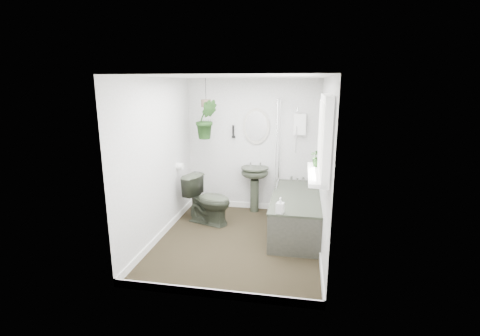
# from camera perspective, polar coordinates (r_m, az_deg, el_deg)

# --- Properties ---
(floor) EXTENTS (2.30, 2.80, 0.02)m
(floor) POSITION_cam_1_polar(r_m,az_deg,el_deg) (5.13, -0.30, -11.97)
(floor) COLOR black
(floor) RESTS_ON ground
(ceiling) EXTENTS (2.30, 2.80, 0.02)m
(ceiling) POSITION_cam_1_polar(r_m,az_deg,el_deg) (4.63, -0.34, 14.89)
(ceiling) COLOR white
(ceiling) RESTS_ON ground
(wall_back) EXTENTS (2.30, 0.02, 2.30)m
(wall_back) POSITION_cam_1_polar(r_m,az_deg,el_deg) (6.11, 2.11, 3.67)
(wall_back) COLOR silver
(wall_back) RESTS_ON ground
(wall_front) EXTENTS (2.30, 0.02, 2.30)m
(wall_front) POSITION_cam_1_polar(r_m,az_deg,el_deg) (3.42, -4.67, -4.48)
(wall_front) COLOR silver
(wall_front) RESTS_ON ground
(wall_left) EXTENTS (0.02, 2.80, 2.30)m
(wall_left) POSITION_cam_1_polar(r_m,az_deg,el_deg) (5.09, -13.28, 1.25)
(wall_left) COLOR silver
(wall_left) RESTS_ON ground
(wall_right) EXTENTS (0.02, 2.80, 2.30)m
(wall_right) POSITION_cam_1_polar(r_m,az_deg,el_deg) (4.68, 13.78, 0.16)
(wall_right) COLOR silver
(wall_right) RESTS_ON ground
(skirting) EXTENTS (2.30, 2.80, 0.10)m
(skirting) POSITION_cam_1_polar(r_m,az_deg,el_deg) (5.11, -0.31, -11.36)
(skirting) COLOR white
(skirting) RESTS_ON floor
(bathtub) EXTENTS (0.72, 1.72, 0.58)m
(bathtub) POSITION_cam_1_polar(r_m,az_deg,el_deg) (5.40, 9.12, -7.34)
(bathtub) COLOR #2D3327
(bathtub) RESTS_ON floor
(bath_screen) EXTENTS (0.04, 0.72, 1.40)m
(bath_screen) POSITION_cam_1_polar(r_m,az_deg,el_deg) (5.63, 6.26, 4.07)
(bath_screen) COLOR silver
(bath_screen) RESTS_ON bathtub
(shower_box) EXTENTS (0.20, 0.10, 0.35)m
(shower_box) POSITION_cam_1_polar(r_m,az_deg,el_deg) (5.93, 9.78, 7.08)
(shower_box) COLOR white
(shower_box) RESTS_ON wall_back
(oval_mirror) EXTENTS (0.46, 0.03, 0.62)m
(oval_mirror) POSITION_cam_1_polar(r_m,az_deg,el_deg) (6.01, 2.68, 6.87)
(oval_mirror) COLOR #B1AB9E
(oval_mirror) RESTS_ON wall_back
(wall_sconce) EXTENTS (0.04, 0.04, 0.22)m
(wall_sconce) POSITION_cam_1_polar(r_m,az_deg,el_deg) (6.08, -1.10, 6.01)
(wall_sconce) COLOR black
(wall_sconce) RESTS_ON wall_back
(toilet_roll_holder) EXTENTS (0.11, 0.11, 0.11)m
(toilet_roll_holder) POSITION_cam_1_polar(r_m,az_deg,el_deg) (5.75, -9.86, 0.29)
(toilet_roll_holder) COLOR white
(toilet_roll_holder) RESTS_ON wall_left
(window_recess) EXTENTS (0.08, 1.00, 0.90)m
(window_recess) POSITION_cam_1_polar(r_m,az_deg,el_deg) (3.90, 13.73, 4.98)
(window_recess) COLOR white
(window_recess) RESTS_ON wall_right
(window_sill) EXTENTS (0.18, 1.00, 0.04)m
(window_sill) POSITION_cam_1_polar(r_m,az_deg,el_deg) (3.98, 12.38, -0.96)
(window_sill) COLOR white
(window_sill) RESTS_ON wall_right
(window_blinds) EXTENTS (0.01, 0.86, 0.76)m
(window_blinds) POSITION_cam_1_polar(r_m,az_deg,el_deg) (3.89, 13.06, 5.01)
(window_blinds) COLOR white
(window_blinds) RESTS_ON wall_right
(toilet) EXTENTS (0.86, 0.65, 0.78)m
(toilet) POSITION_cam_1_polar(r_m,az_deg,el_deg) (5.65, -5.21, -5.20)
(toilet) COLOR #2D3327
(toilet) RESTS_ON floor
(pedestal_sink) EXTENTS (0.49, 0.42, 0.81)m
(pedestal_sink) POSITION_cam_1_polar(r_m,az_deg,el_deg) (6.12, 2.40, -3.51)
(pedestal_sink) COLOR #2D3327
(pedestal_sink) RESTS_ON floor
(sill_plant) EXTENTS (0.25, 0.23, 0.23)m
(sill_plant) POSITION_cam_1_polar(r_m,az_deg,el_deg) (4.24, 12.75, 1.80)
(sill_plant) COLOR black
(sill_plant) RESTS_ON window_sill
(hanging_plant) EXTENTS (0.43, 0.38, 0.64)m
(hanging_plant) POSITION_cam_1_polar(r_m,az_deg,el_deg) (5.74, -5.54, 7.95)
(hanging_plant) COLOR black
(hanging_plant) RESTS_ON ceiling
(soap_bottle) EXTENTS (0.11, 0.11, 0.21)m
(soap_bottle) POSITION_cam_1_polar(r_m,az_deg,el_deg) (4.53, 6.61, -6.11)
(soap_bottle) COLOR #322E2F
(soap_bottle) RESTS_ON bathtub
(hanging_pot) EXTENTS (0.16, 0.16, 0.12)m
(hanging_pot) POSITION_cam_1_polar(r_m,az_deg,el_deg) (5.72, -5.60, 10.54)
(hanging_pot) COLOR brown
(hanging_pot) RESTS_ON ceiling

